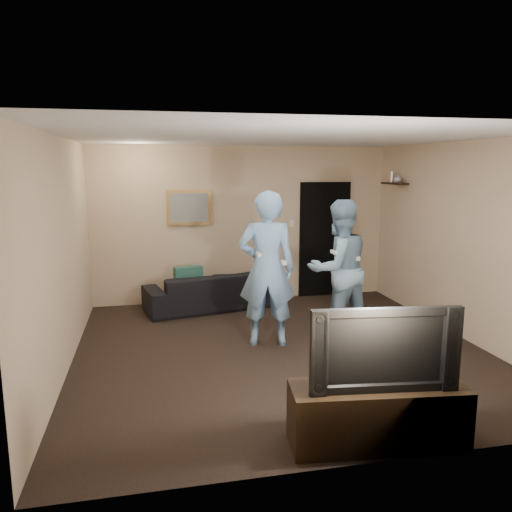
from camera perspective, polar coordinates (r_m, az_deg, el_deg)
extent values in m
plane|color=black|center=(6.37, 2.77, -10.63)|extent=(5.00, 5.00, 0.00)
cube|color=silver|center=(5.96, 2.99, 13.42)|extent=(5.00, 5.00, 0.04)
cube|color=tan|center=(8.45, -1.51, 3.65)|extent=(5.00, 0.04, 2.60)
cube|color=tan|center=(3.72, 12.89, -5.05)|extent=(5.00, 0.04, 2.60)
cube|color=tan|center=(5.91, -21.25, 0.12)|extent=(0.04, 5.00, 2.60)
cube|color=tan|center=(7.10, 22.79, 1.60)|extent=(0.04, 5.00, 2.60)
imported|color=black|center=(8.07, -5.43, -3.97)|extent=(2.13, 1.18, 0.59)
cube|color=#17473F|center=(8.00, -7.73, -2.78)|extent=(0.47, 0.25, 0.45)
cube|color=olive|center=(8.28, -7.65, 5.51)|extent=(0.72, 0.05, 0.57)
cube|color=slate|center=(8.25, -7.63, 5.50)|extent=(0.62, 0.01, 0.47)
cube|color=black|center=(8.84, 7.82, 1.88)|extent=(0.90, 0.06, 2.00)
cube|color=silver|center=(8.62, 4.10, 3.76)|extent=(0.08, 0.02, 0.12)
cube|color=black|center=(8.52, 15.56, 7.99)|extent=(0.20, 0.60, 0.03)
imported|color=#B4B5BA|center=(8.43, 15.87, 8.53)|extent=(0.16, 0.16, 0.14)
cylinder|color=silver|center=(8.61, 15.27, 8.72)|extent=(0.06, 0.06, 0.18)
cube|color=black|center=(4.41, 13.71, -17.25)|extent=(1.48, 0.62, 0.51)
imported|color=black|center=(4.17, 14.06, -9.89)|extent=(1.21, 0.29, 0.69)
imported|color=#7EADDB|center=(6.30, 1.25, -1.49)|extent=(0.80, 0.61, 1.98)
cube|color=white|center=(6.01, 0.26, 0.19)|extent=(0.04, 0.14, 0.04)
cube|color=white|center=(6.10, 3.20, -0.76)|extent=(0.05, 0.09, 0.05)
imported|color=#7EA0B8|center=(6.72, 9.41, -1.47)|extent=(1.02, 0.87, 1.84)
cube|color=white|center=(6.41, 8.87, 0.46)|extent=(0.04, 0.14, 0.04)
cube|color=white|center=(6.55, 11.46, -0.25)|extent=(0.05, 0.09, 0.05)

